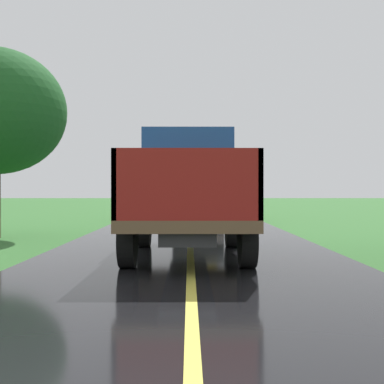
% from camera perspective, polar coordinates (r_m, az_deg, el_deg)
% --- Properties ---
extents(banana_truck_near, '(2.38, 5.82, 2.80)m').
position_cam_1_polar(banana_truck_near, '(11.57, -0.54, 0.37)').
color(banana_truck_near, '#2D2D30').
rests_on(banana_truck_near, road_surface).
extents(banana_truck_far, '(2.38, 5.81, 2.80)m').
position_cam_1_polar(banana_truck_far, '(26.73, 0.56, 0.24)').
color(banana_truck_far, '#2D2D30').
rests_on(banana_truck_far, road_surface).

